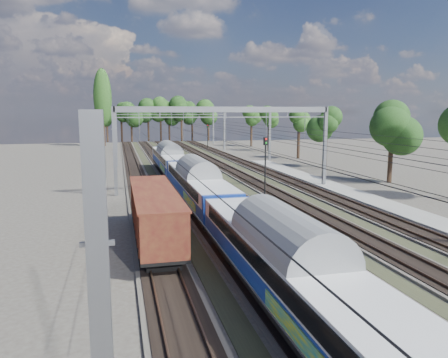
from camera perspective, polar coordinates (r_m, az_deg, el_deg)
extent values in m
plane|color=#47423A|center=(20.53, 21.60, -16.23)|extent=(220.00, 220.00, 0.00)
cube|color=#47423A|center=(60.66, -11.49, 0.65)|extent=(3.00, 130.00, 0.15)
cube|color=black|center=(60.65, -11.50, 0.74)|extent=(2.50, 130.00, 0.06)
cube|color=#473326|center=(60.62, -12.18, 0.81)|extent=(0.08, 130.00, 0.14)
cube|color=#473326|center=(60.67, -10.82, 0.86)|extent=(0.08, 130.00, 0.14)
cube|color=#47423A|center=(60.99, -7.27, 0.80)|extent=(3.00, 130.00, 0.15)
cube|color=black|center=(60.97, -7.27, 0.89)|extent=(2.50, 130.00, 0.06)
cube|color=#473326|center=(60.88, -7.94, 0.96)|extent=(0.08, 130.00, 0.14)
cube|color=#473326|center=(61.04, -6.60, 1.00)|extent=(0.08, 130.00, 0.14)
cube|color=#47423A|center=(61.64, -3.11, 0.94)|extent=(3.00, 130.00, 0.15)
cube|color=black|center=(61.62, -3.11, 1.03)|extent=(2.50, 130.00, 0.06)
cube|color=#473326|center=(61.48, -3.77, 1.10)|extent=(0.08, 130.00, 0.14)
cube|color=#473326|center=(61.74, -2.45, 1.14)|extent=(0.08, 130.00, 0.14)
cube|color=#47423A|center=(62.60, 0.95, 1.07)|extent=(3.00, 130.00, 0.15)
cube|color=black|center=(62.59, 0.95, 1.16)|extent=(2.50, 130.00, 0.06)
cube|color=#473326|center=(62.40, 0.31, 1.23)|extent=(0.08, 130.00, 0.14)
cube|color=#473326|center=(62.76, 1.58, 1.27)|extent=(0.08, 130.00, 0.14)
cube|color=#47423A|center=(63.87, 4.86, 1.20)|extent=(3.00, 130.00, 0.15)
cube|color=black|center=(63.86, 4.86, 1.28)|extent=(2.50, 130.00, 0.06)
cube|color=#473326|center=(63.63, 4.24, 1.35)|extent=(0.08, 130.00, 0.14)
cube|color=#473326|center=(64.08, 5.47, 1.39)|extent=(0.08, 130.00, 0.14)
cube|color=#322E20|center=(60.79, -9.37, 0.68)|extent=(1.10, 130.00, 0.05)
cube|color=#322E20|center=(61.28, -5.17, 0.82)|extent=(1.10, 130.00, 0.05)
cube|color=#322E20|center=(62.09, -1.06, 0.96)|extent=(1.10, 130.00, 0.05)
cube|color=#322E20|center=(63.21, 2.92, 1.09)|extent=(1.10, 130.00, 0.05)
cube|color=gray|center=(42.79, 19.42, -2.93)|extent=(3.00, 70.00, 0.30)
cube|color=slate|center=(45.22, -14.08, 3.48)|extent=(0.35, 0.35, 9.00)
cube|color=slate|center=(50.56, 13.03, 4.05)|extent=(0.35, 0.35, 9.00)
cube|color=slate|center=(46.39, 0.24, 9.07)|extent=(23.00, 0.35, 0.60)
cube|color=slate|center=(93.13, -13.93, 6.08)|extent=(0.35, 0.35, 9.00)
cube|color=slate|center=(95.83, 0.04, 6.41)|extent=(0.35, 0.35, 9.00)
cube|color=slate|center=(93.70, -6.89, 8.86)|extent=(23.00, 0.35, 0.60)
cube|color=slate|center=(70.17, -13.97, 5.08)|extent=(0.35, 0.35, 8.50)
cube|color=slate|center=(115.12, -13.89, 6.42)|extent=(0.35, 0.35, 8.50)
cube|color=slate|center=(74.46, 5.98, 5.48)|extent=(0.35, 0.35, 8.50)
cube|color=slate|center=(117.78, -1.41, 6.72)|extent=(0.35, 0.35, 8.50)
cylinder|color=black|center=(60.15, -11.65, 5.77)|extent=(0.03, 130.00, 0.03)
cylinder|color=black|center=(60.11, -11.68, 6.82)|extent=(0.03, 130.00, 0.03)
cylinder|color=black|center=(60.48, -7.37, 5.89)|extent=(0.03, 130.00, 0.03)
cylinder|color=black|center=(60.43, -7.39, 6.94)|extent=(0.03, 130.00, 0.03)
cylinder|color=black|center=(61.13, -3.15, 5.98)|extent=(0.03, 130.00, 0.03)
cylinder|color=black|center=(61.09, -3.16, 7.01)|extent=(0.03, 130.00, 0.03)
cylinder|color=black|center=(62.11, 0.96, 6.04)|extent=(0.03, 130.00, 0.03)
cylinder|color=black|center=(62.07, 0.96, 7.05)|extent=(0.03, 130.00, 0.03)
cylinder|color=black|center=(63.39, 4.92, 6.06)|extent=(0.03, 130.00, 0.03)
cylinder|color=black|center=(63.35, 4.93, 7.06)|extent=(0.03, 130.00, 0.03)
cylinder|color=black|center=(127.35, -14.99, 5.96)|extent=(0.56, 0.56, 5.72)
sphere|color=#1F3914|center=(127.23, -15.08, 8.01)|extent=(4.56, 4.56, 4.56)
cylinder|color=black|center=(125.66, -13.59, 6.34)|extent=(0.56, 0.56, 7.32)
sphere|color=#1F3914|center=(125.58, -13.69, 9.01)|extent=(4.91, 4.91, 4.91)
cylinder|color=black|center=(127.75, -11.71, 6.34)|extent=(0.56, 0.56, 6.89)
sphere|color=#1F3914|center=(127.66, -11.79, 8.81)|extent=(4.53, 4.53, 4.53)
cylinder|color=black|center=(127.69, -10.06, 6.40)|extent=(0.56, 0.56, 6.94)
sphere|color=#1F3914|center=(127.59, -10.12, 8.89)|extent=(5.19, 5.19, 5.19)
cylinder|color=black|center=(126.10, -8.26, 6.13)|extent=(0.56, 0.56, 5.68)
sphere|color=#1F3914|center=(125.98, -8.30, 8.19)|extent=(5.25, 5.25, 5.25)
cylinder|color=black|center=(129.74, -7.27, 6.58)|extent=(0.56, 0.56, 7.30)
sphere|color=#1F3914|center=(129.66, -7.32, 9.16)|extent=(3.91, 3.91, 3.91)
cylinder|color=black|center=(129.41, -5.34, 6.30)|extent=(0.56, 0.56, 5.92)
sphere|color=#1F3914|center=(129.30, -5.37, 8.40)|extent=(4.09, 4.09, 4.09)
cylinder|color=black|center=(128.37, -3.86, 6.31)|extent=(0.56, 0.56, 5.95)
sphere|color=#1F3914|center=(128.25, -3.88, 8.43)|extent=(4.96, 4.96, 4.96)
cylinder|color=black|center=(131.14, -2.52, 6.35)|extent=(0.56, 0.56, 5.88)
sphere|color=#1F3914|center=(131.03, -2.54, 8.41)|extent=(4.93, 4.93, 4.93)
cylinder|color=black|center=(56.89, 20.70, 3.17)|extent=(0.56, 0.56, 6.93)
sphere|color=#1F3914|center=(56.67, 21.01, 8.75)|extent=(4.93, 4.93, 4.93)
cylinder|color=black|center=(69.81, 13.75, 3.79)|extent=(0.56, 0.56, 5.41)
sphere|color=#1F3914|center=(69.59, 13.88, 7.34)|extent=(3.55, 3.55, 3.55)
cylinder|color=black|center=(82.09, 8.86, 5.03)|extent=(0.56, 0.56, 6.51)
sphere|color=#1F3914|center=(81.93, 8.95, 8.67)|extent=(4.73, 4.73, 4.73)
cylinder|color=black|center=(93.04, 6.20, 5.55)|extent=(0.56, 0.56, 6.62)
sphere|color=#1F3914|center=(92.90, 6.26, 8.81)|extent=(4.63, 4.63, 4.63)
cylinder|color=black|center=(109.86, 3.64, 6.11)|extent=(0.56, 0.56, 6.76)
sphere|color=#1F3914|center=(109.74, 3.67, 8.93)|extent=(4.94, 4.94, 4.94)
cylinder|color=black|center=(113.09, -15.50, 8.23)|extent=(0.70, 0.70, 16.00)
ellipsoid|color=#204E1A|center=(113.15, -15.58, 10.25)|extent=(4.40, 4.40, 14.08)
cube|color=black|center=(25.59, 2.07, -9.22)|extent=(2.05, 3.07, 0.82)
cube|color=navy|center=(18.67, 8.15, -11.25)|extent=(2.86, 20.46, 1.94)
cube|color=silver|center=(18.50, 8.19, -9.77)|extent=(2.95, 19.65, 0.97)
cube|color=black|center=(19.08, 12.38, -9.30)|extent=(0.04, 17.39, 0.72)
cube|color=yellow|center=(15.14, 14.76, -18.55)|extent=(2.97, 5.73, 0.72)
cylinder|color=gray|center=(18.36, 8.22, -8.40)|extent=(2.91, 20.46, 2.91)
cube|color=black|center=(31.87, -1.22, -5.58)|extent=(2.05, 3.07, 0.82)
cube|color=black|center=(45.66, -5.09, -1.22)|extent=(2.05, 3.07, 0.82)
cube|color=navy|center=(38.44, -3.52, -0.78)|extent=(2.86, 20.46, 1.94)
cube|color=silver|center=(38.35, -3.53, -0.02)|extent=(2.95, 19.65, 0.97)
cube|color=black|center=(38.64, -1.37, 0.06)|extent=(0.04, 17.39, 0.72)
cube|color=yellow|center=(34.18, -2.19, -2.84)|extent=(2.97, 5.73, 0.72)
cylinder|color=gray|center=(38.29, -3.54, 0.66)|extent=(2.91, 20.46, 2.91)
cube|color=black|center=(52.25, -6.19, 0.03)|extent=(2.05, 3.07, 0.82)
cube|color=black|center=(66.35, -7.81, 1.86)|extent=(2.05, 3.07, 0.82)
cube|color=navy|center=(59.10, -7.12, 2.52)|extent=(2.86, 20.46, 1.94)
cube|color=silver|center=(59.05, -7.13, 3.02)|extent=(2.95, 19.65, 0.97)
cube|color=black|center=(59.24, -5.71, 3.06)|extent=(0.04, 17.39, 0.72)
cube|color=yellow|center=(54.72, -6.57, 1.50)|extent=(2.97, 5.73, 0.72)
cylinder|color=gray|center=(59.01, -7.14, 3.46)|extent=(2.91, 20.46, 2.91)
cube|color=black|center=(24.51, -8.06, -10.36)|extent=(1.87, 2.43, 0.65)
cube|color=black|center=(33.27, -9.62, -5.26)|extent=(1.87, 2.43, 0.65)
cube|color=black|center=(28.74, -8.98, -6.62)|extent=(2.52, 13.07, 0.19)
cube|color=#551716|center=(28.43, -9.04, -4.08)|extent=(2.52, 13.07, 2.43)
cube|color=#551716|center=(28.18, -9.11, -1.58)|extent=(2.71, 13.07, 0.11)
imported|color=black|center=(78.21, -5.95, 3.24)|extent=(0.68, 0.84, 1.97)
cylinder|color=black|center=(41.99, 5.40, 0.80)|extent=(0.15, 0.15, 5.33)
cube|color=black|center=(41.68, 5.46, 4.94)|extent=(0.43, 0.35, 0.75)
sphere|color=red|center=(41.53, 5.52, 5.22)|extent=(0.17, 0.17, 0.17)
sphere|color=#0C9919|center=(41.56, 5.51, 4.71)|extent=(0.17, 0.17, 0.17)
cylinder|color=black|center=(100.82, -2.16, 5.34)|extent=(0.14, 0.14, 4.85)
cube|color=black|center=(100.70, -2.17, 6.91)|extent=(0.39, 0.30, 0.68)
sphere|color=red|center=(100.57, -2.16, 7.02)|extent=(0.16, 0.16, 0.16)
sphere|color=#0C9919|center=(100.58, -2.16, 6.82)|extent=(0.16, 0.16, 0.16)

